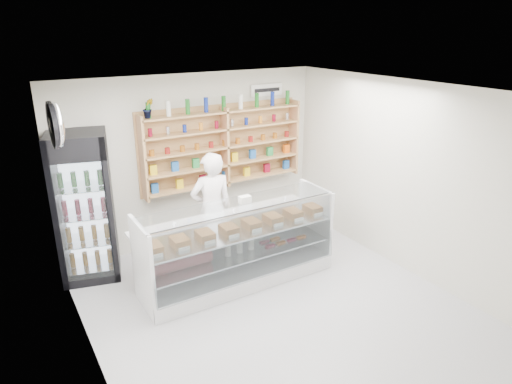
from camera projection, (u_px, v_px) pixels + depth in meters
room at (278, 209)px, 5.52m from camera, size 5.00×5.00×5.00m
display_counter at (238, 259)px, 6.52m from camera, size 2.79×0.83×1.22m
shop_worker at (212, 209)px, 6.86m from camera, size 0.69×0.49×1.77m
drinks_cooler at (85, 207)px, 6.44m from camera, size 0.94×0.92×2.15m
wall_shelving at (225, 147)px, 7.57m from camera, size 2.84×0.28×1.33m
potted_plant at (148, 108)px, 6.71m from camera, size 0.17×0.14×0.30m
security_mirror at (57, 125)px, 5.06m from camera, size 0.15×0.50×0.50m
wall_sign at (267, 90)px, 7.82m from camera, size 0.62×0.03×0.20m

